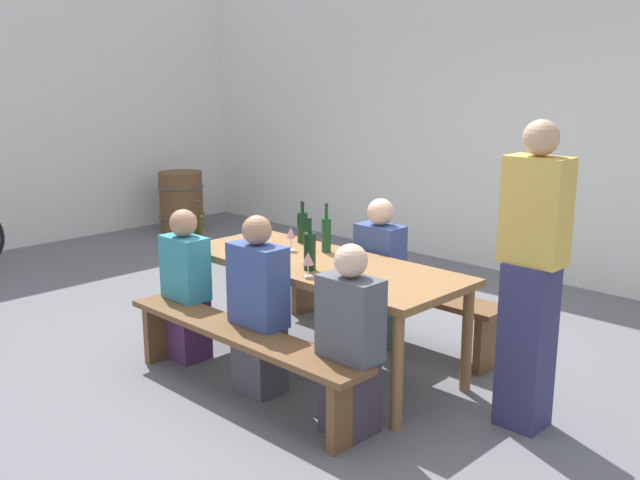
{
  "coord_description": "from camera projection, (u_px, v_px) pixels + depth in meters",
  "views": [
    {
      "loc": [
        3.28,
        -3.37,
        2.01
      ],
      "look_at": [
        0.0,
        0.0,
        0.9
      ],
      "focal_mm": 40.32,
      "sensor_mm": 36.0,
      "label": 1
    }
  ],
  "objects": [
    {
      "name": "ground_plane",
      "position": [
        320.0,
        364.0,
        5.04
      ],
      "size": [
        24.0,
        24.0,
        0.0
      ],
      "primitive_type": "plane",
      "color": "slate"
    },
    {
      "name": "back_wall",
      "position": [
        548.0,
        115.0,
        6.86
      ],
      "size": [
        14.0,
        0.2,
        3.2
      ],
      "primitive_type": "cube",
      "color": "silver",
      "rests_on": "ground"
    },
    {
      "name": "side_wall",
      "position": [
        2.0,
        108.0,
        8.06
      ],
      "size": [
        0.2,
        6.66,
        3.2
      ],
      "primitive_type": "cube",
      "color": "silver",
      "rests_on": "ground"
    },
    {
      "name": "tasting_table",
      "position": [
        320.0,
        272.0,
        4.89
      ],
      "size": [
        2.08,
        0.83,
        0.75
      ],
      "color": "olive",
      "rests_on": "ground"
    },
    {
      "name": "bench_near",
      "position": [
        240.0,
        344.0,
        4.46
      ],
      "size": [
        1.98,
        0.3,
        0.45
      ],
      "color": "brown",
      "rests_on": "ground"
    },
    {
      "name": "bench_far",
      "position": [
        386.0,
        294.0,
        5.46
      ],
      "size": [
        1.98,
        0.3,
        0.45
      ],
      "color": "brown",
      "rests_on": "ground"
    },
    {
      "name": "wine_bottle_0",
      "position": [
        310.0,
        250.0,
        4.63
      ],
      "size": [
        0.08,
        0.08,
        0.34
      ],
      "color": "#143319",
      "rests_on": "tasting_table"
    },
    {
      "name": "wine_bottle_1",
      "position": [
        199.0,
        231.0,
        5.2
      ],
      "size": [
        0.07,
        0.07,
        0.35
      ],
      "color": "#332814",
      "rests_on": "tasting_table"
    },
    {
      "name": "wine_bottle_2",
      "position": [
        326.0,
        234.0,
        5.1
      ],
      "size": [
        0.07,
        0.07,
        0.35
      ],
      "color": "#194723",
      "rests_on": "tasting_table"
    },
    {
      "name": "wine_bottle_3",
      "position": [
        303.0,
        226.0,
        5.39
      ],
      "size": [
        0.08,
        0.08,
        0.31
      ],
      "color": "#143319",
      "rests_on": "tasting_table"
    },
    {
      "name": "wine_glass_0",
      "position": [
        344.0,
        251.0,
        4.63
      ],
      "size": [
        0.08,
        0.08,
        0.18
      ],
      "color": "silver",
      "rests_on": "tasting_table"
    },
    {
      "name": "wine_glass_1",
      "position": [
        261.0,
        224.0,
        5.51
      ],
      "size": [
        0.08,
        0.08,
        0.15
      ],
      "color": "silver",
      "rests_on": "tasting_table"
    },
    {
      "name": "wine_glass_2",
      "position": [
        308.0,
        259.0,
        4.48
      ],
      "size": [
        0.07,
        0.07,
        0.16
      ],
      "color": "silver",
      "rests_on": "tasting_table"
    },
    {
      "name": "wine_glass_3",
      "position": [
        291.0,
        234.0,
        5.14
      ],
      "size": [
        0.07,
        0.07,
        0.17
      ],
      "color": "silver",
      "rests_on": "tasting_table"
    },
    {
      "name": "seated_guest_near_0",
      "position": [
        186.0,
        289.0,
        5.05
      ],
      "size": [
        0.34,
        0.24,
        1.09
      ],
      "rotation": [
        0.0,
        0.0,
        1.57
      ],
      "color": "#4F2A56",
      "rests_on": "ground"
    },
    {
      "name": "seated_guest_near_1",
      "position": [
        259.0,
        310.0,
        4.52
      ],
      "size": [
        0.38,
        0.24,
        1.15
      ],
      "rotation": [
        0.0,
        0.0,
        1.57
      ],
      "color": "#4B4A51",
      "rests_on": "ground"
    },
    {
      "name": "seated_guest_near_2",
      "position": [
        350.0,
        346.0,
        4.0
      ],
      "size": [
        0.36,
        0.24,
        1.1
      ],
      "rotation": [
        0.0,
        0.0,
        1.57
      ],
      "color": "#3F3441",
      "rests_on": "ground"
    },
    {
      "name": "seated_guest_far_0",
      "position": [
        379.0,
        277.0,
        5.28
      ],
      "size": [
        0.35,
        0.24,
        1.12
      ],
      "rotation": [
        0.0,
        0.0,
        -1.57
      ],
      "color": "#365156",
      "rests_on": "ground"
    },
    {
      "name": "standing_host",
      "position": [
        531.0,
        282.0,
        4.0
      ],
      "size": [
        0.34,
        0.24,
        1.76
      ],
      "rotation": [
        0.0,
        0.0,
        3.14
      ],
      "color": "navy",
      "rests_on": "ground"
    },
    {
      "name": "wine_barrel",
      "position": [
        181.0,
        201.0,
        9.19
      ],
      "size": [
        0.58,
        0.58,
        0.76
      ],
      "color": "brown",
      "rests_on": "ground"
    }
  ]
}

